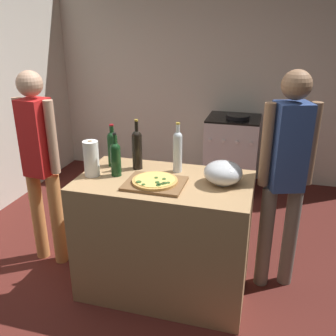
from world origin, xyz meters
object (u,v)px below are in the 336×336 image
(wine_bottle_clear, at_px, (178,150))
(wine_bottle_amber, at_px, (137,148))
(stove, at_px, (232,153))
(wine_bottle_dark, at_px, (116,158))
(person_in_stripes, at_px, (40,160))
(paper_towel_roll, at_px, (91,159))
(wine_bottle_green, at_px, (113,147))
(pizza, at_px, (155,181))
(mixing_bowl, at_px, (223,173))
(person_in_red, at_px, (286,170))

(wine_bottle_clear, relative_size, wine_bottle_amber, 0.98)
(wine_bottle_amber, xyz_separation_m, stove, (0.53, 1.90, -0.63))
(wine_bottle_dark, height_order, person_in_stripes, person_in_stripes)
(paper_towel_roll, height_order, wine_bottle_amber, wine_bottle_amber)
(wine_bottle_dark, height_order, wine_bottle_green, wine_bottle_green)
(pizza, height_order, mixing_bowl, mixing_bowl)
(wine_bottle_amber, height_order, stove, wine_bottle_amber)
(person_in_stripes, bearing_deg, stove, 55.72)
(wine_bottle_green, height_order, wine_bottle_amber, wine_bottle_amber)
(wine_bottle_amber, distance_m, person_in_red, 1.09)
(pizza, relative_size, wine_bottle_clear, 0.84)
(paper_towel_roll, bearing_deg, person_in_red, 14.39)
(wine_bottle_dark, distance_m, wine_bottle_amber, 0.20)
(pizza, height_order, stove, pizza)
(wine_bottle_clear, bearing_deg, mixing_bowl, -21.15)
(stove, distance_m, person_in_red, 1.93)
(pizza, xyz_separation_m, wine_bottle_dark, (-0.32, 0.09, 0.10))
(paper_towel_roll, bearing_deg, stove, 69.45)
(wine_bottle_green, distance_m, wine_bottle_amber, 0.20)
(wine_bottle_dark, height_order, stove, wine_bottle_dark)
(wine_bottle_amber, xyz_separation_m, person_in_stripes, (-0.81, -0.06, -0.15))
(person_in_stripes, distance_m, person_in_red, 1.89)
(mixing_bowl, bearing_deg, wine_bottle_dark, -175.95)
(mixing_bowl, bearing_deg, wine_bottle_amber, 169.91)
(pizza, relative_size, person_in_stripes, 0.19)
(paper_towel_roll, bearing_deg, mixing_bowl, 6.09)
(mixing_bowl, height_order, wine_bottle_amber, wine_bottle_amber)
(pizza, xyz_separation_m, paper_towel_roll, (-0.49, 0.04, 0.10))
(wine_bottle_green, height_order, person_in_red, person_in_red)
(wine_bottle_green, xyz_separation_m, stove, (0.73, 1.90, -0.62))
(wine_bottle_amber, xyz_separation_m, person_in_red, (1.08, 0.13, -0.11))
(wine_bottle_amber, distance_m, person_in_stripes, 0.83)
(wine_bottle_clear, bearing_deg, pizza, -107.43)
(paper_towel_roll, xyz_separation_m, stove, (0.79, 2.12, -0.59))
(wine_bottle_dark, relative_size, wine_bottle_green, 0.97)
(mixing_bowl, xyz_separation_m, person_in_red, (0.42, 0.25, -0.03))
(paper_towel_roll, height_order, wine_bottle_clear, wine_bottle_clear)
(wine_bottle_clear, bearing_deg, stove, 83.32)
(paper_towel_roll, xyz_separation_m, wine_bottle_clear, (0.57, 0.24, 0.04))
(pizza, bearing_deg, person_in_stripes, 168.76)
(wine_bottle_dark, distance_m, wine_bottle_green, 0.20)
(person_in_red, bearing_deg, pizza, -155.65)
(pizza, xyz_separation_m, mixing_bowl, (0.44, 0.14, 0.05))
(person_in_stripes, bearing_deg, wine_bottle_amber, 3.91)
(mixing_bowl, distance_m, stove, 2.10)
(pizza, height_order, wine_bottle_clear, wine_bottle_clear)
(paper_towel_roll, bearing_deg, wine_bottle_green, 72.61)
(wine_bottle_dark, bearing_deg, mixing_bowl, 4.05)
(person_in_stripes, bearing_deg, person_in_red, 5.58)
(wine_bottle_clear, xyz_separation_m, person_in_red, (0.77, 0.11, -0.12))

